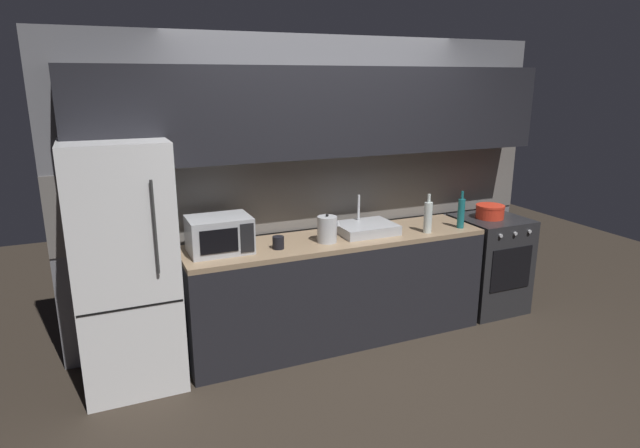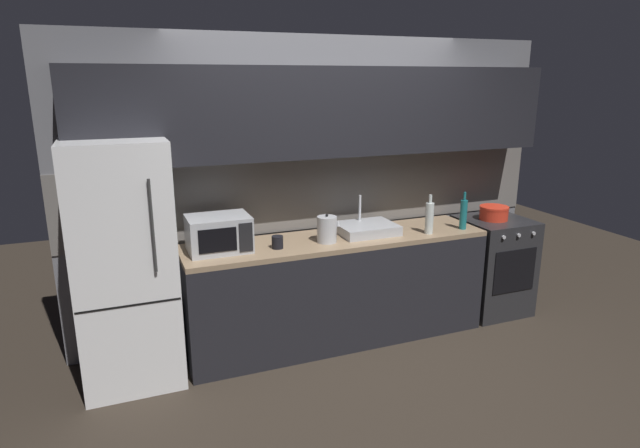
# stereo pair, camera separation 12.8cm
# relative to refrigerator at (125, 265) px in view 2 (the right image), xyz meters

# --- Properties ---
(ground_plane) EXTENTS (10.00, 10.00, 0.00)m
(ground_plane) POSITION_rel_refrigerator_xyz_m (1.64, -0.90, -0.88)
(ground_plane) COLOR #2D261E
(back_wall) EXTENTS (4.26, 0.44, 2.50)m
(back_wall) POSITION_rel_refrigerator_xyz_m (1.64, 0.30, 0.66)
(back_wall) COLOR slate
(back_wall) RESTS_ON ground
(counter_run) EXTENTS (2.52, 0.60, 0.90)m
(counter_run) POSITION_rel_refrigerator_xyz_m (1.64, 0.00, -0.43)
(counter_run) COLOR black
(counter_run) RESTS_ON ground
(refrigerator) EXTENTS (0.68, 0.69, 1.77)m
(refrigerator) POSITION_rel_refrigerator_xyz_m (0.00, 0.00, 0.00)
(refrigerator) COLOR white
(refrigerator) RESTS_ON ground
(oven_range) EXTENTS (0.60, 0.62, 0.90)m
(oven_range) POSITION_rel_refrigerator_xyz_m (3.24, -0.00, -0.43)
(oven_range) COLOR #232326
(oven_range) RESTS_ON ground
(microwave) EXTENTS (0.46, 0.35, 0.27)m
(microwave) POSITION_rel_refrigerator_xyz_m (0.68, 0.02, 0.15)
(microwave) COLOR #A8AAAF
(microwave) RESTS_ON counter_run
(sink_basin) EXTENTS (0.48, 0.38, 0.30)m
(sink_basin) POSITION_rel_refrigerator_xyz_m (1.92, 0.03, 0.06)
(sink_basin) COLOR #ADAFB5
(sink_basin) RESTS_ON counter_run
(kettle) EXTENTS (0.19, 0.16, 0.23)m
(kettle) POSITION_rel_refrigerator_xyz_m (1.52, -0.08, 0.12)
(kettle) COLOR #B7BABF
(kettle) RESTS_ON counter_run
(wine_bottle_clear) EXTENTS (0.07, 0.07, 0.33)m
(wine_bottle_clear) POSITION_rel_refrigerator_xyz_m (2.41, -0.17, 0.15)
(wine_bottle_clear) COLOR silver
(wine_bottle_clear) RESTS_ON counter_run
(wine_bottle_teal) EXTENTS (0.06, 0.06, 0.32)m
(wine_bottle_teal) POSITION_rel_refrigerator_xyz_m (2.75, -0.16, 0.15)
(wine_bottle_teal) COLOR #19666B
(wine_bottle_teal) RESTS_ON counter_run
(mug_dark) EXTENTS (0.09, 0.09, 0.10)m
(mug_dark) POSITION_rel_refrigerator_xyz_m (1.11, -0.09, 0.06)
(mug_dark) COLOR black
(mug_dark) RESTS_ON counter_run
(cooking_pot) EXTENTS (0.26, 0.26, 0.13)m
(cooking_pot) POSITION_rel_refrigerator_xyz_m (3.21, 0.00, 0.08)
(cooking_pot) COLOR red
(cooking_pot) RESTS_ON oven_range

